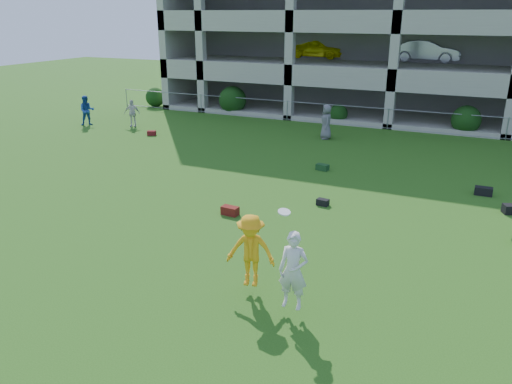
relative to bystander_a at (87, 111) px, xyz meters
The scene contains 14 objects.
ground 20.62m from the bystander_a, 38.95° to the right, with size 100.00×100.00×0.00m, color #235114.
bystander_a is the anchor object (origin of this frame).
bystander_b 2.71m from the bystander_a, 16.84° to the left, with size 0.90×0.37×1.53m, color silver.
bystander_c 13.77m from the bystander_a, 10.58° to the left, with size 0.87×0.56×1.77m, color slate.
bag_red_a 16.33m from the bystander_a, 32.38° to the right, with size 0.55×0.30×0.28m, color #55120E.
bag_black_b 17.59m from the bystander_a, 22.34° to the right, with size 0.40×0.25×0.22m, color black.
crate_d 22.52m from the bystander_a, 12.51° to the right, with size 0.35×0.35×0.30m, color black.
bag_black_e 21.46m from the bystander_a, ahead, with size 0.60×0.30×0.30m, color black.
bag_red_f 4.95m from the bystander_a, ahead, with size 0.45×0.28×0.24m, color #5D0F19.
bag_green_g 15.31m from the bystander_a, 10.61° to the right, with size 0.50×0.30×0.25m, color #14381D.
frisbee_contest 21.14m from the bystander_a, 37.65° to the right, with size 2.13×1.11×2.07m.
parking_garage 22.38m from the bystander_a, 42.64° to the left, with size 30.00×14.00×12.00m.
fence 17.13m from the bystander_a, 20.68° to the left, with size 36.06×0.06×1.20m.
shrub_row 21.70m from the bystander_a, 18.13° to the left, with size 34.38×2.52×3.50m.
Camera 1 is at (4.71, -9.02, 6.16)m, focal length 35.00 mm.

